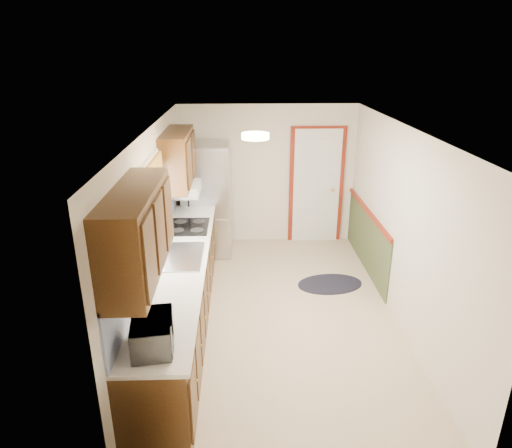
{
  "coord_description": "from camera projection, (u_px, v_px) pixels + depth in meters",
  "views": [
    {
      "loc": [
        -0.47,
        -5.12,
        3.24
      ],
      "look_at": [
        -0.28,
        0.3,
        1.15
      ],
      "focal_mm": 32.0,
      "sensor_mm": 36.0,
      "label": 1
    }
  ],
  "objects": [
    {
      "name": "ceiling_fixture",
      "position": [
        255.0,
        136.0,
        4.91
      ],
      "size": [
        0.3,
        0.3,
        0.06
      ],
      "primitive_type": "cylinder",
      "color": "#FFD88C",
      "rests_on": "room_shell"
    },
    {
      "name": "rug",
      "position": [
        330.0,
        284.0,
        6.7
      ],
      "size": [
        1.04,
        0.75,
        0.01
      ],
      "primitive_type": "ellipsoid",
      "rotation": [
        0.0,
        0.0,
        0.15
      ],
      "color": "black",
      "rests_on": "ground"
    },
    {
      "name": "refrigerator",
      "position": [
        207.0,
        199.0,
        7.48
      ],
      "size": [
        0.78,
        0.78,
        1.85
      ],
      "rotation": [
        0.0,
        0.0,
        -0.02
      ],
      "color": "#B7B7BC",
      "rests_on": "ground"
    },
    {
      "name": "cooktop",
      "position": [
        189.0,
        227.0,
        6.27
      ],
      "size": [
        0.54,
        0.65,
        0.02
      ],
      "primitive_type": "cube",
      "color": "black",
      "rests_on": "kitchen_run"
    },
    {
      "name": "room_shell",
      "position": [
        280.0,
        229.0,
        5.52
      ],
      "size": [
        3.2,
        5.2,
        2.52
      ],
      "color": "#CCB590",
      "rests_on": "ground"
    },
    {
      "name": "back_wall_trim",
      "position": [
        327.0,
        197.0,
        7.73
      ],
      "size": [
        1.12,
        2.3,
        2.08
      ],
      "color": "maroon",
      "rests_on": "ground"
    },
    {
      "name": "kitchen_run",
      "position": [
        176.0,
        270.0,
        5.35
      ],
      "size": [
        0.63,
        4.0,
        2.2
      ],
      "color": "#3E230E",
      "rests_on": "ground"
    },
    {
      "name": "microwave",
      "position": [
        152.0,
        331.0,
        3.7
      ],
      "size": [
        0.33,
        0.51,
        0.33
      ],
      "primitive_type": "imported",
      "rotation": [
        0.0,
        0.0,
        1.71
      ],
      "color": "white",
      "rests_on": "kitchen_run"
    }
  ]
}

